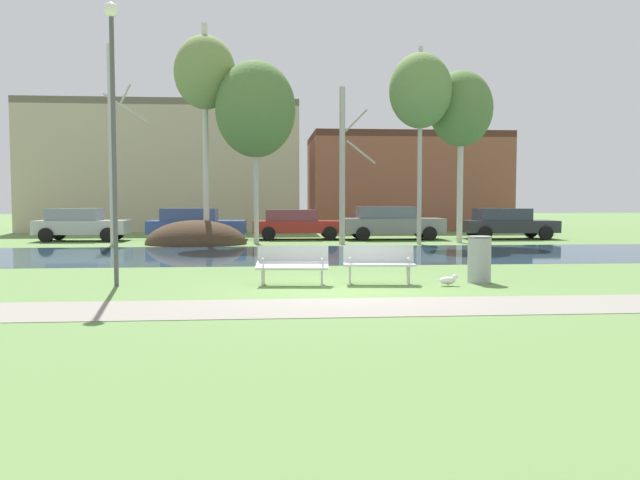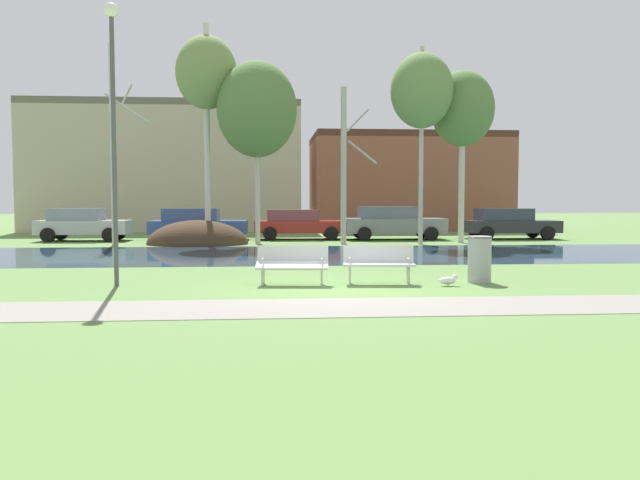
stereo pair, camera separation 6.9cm
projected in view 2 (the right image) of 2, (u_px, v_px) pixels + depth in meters
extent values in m
plane|color=#5B7F42|center=(310.00, 252.00, 23.51)|extent=(120.00, 120.00, 0.00)
cube|color=gray|center=(353.00, 307.00, 11.53)|extent=(60.00, 2.02, 0.01)
cube|color=#284256|center=(312.00, 254.00, 22.46)|extent=(80.00, 7.71, 0.01)
ellipsoid|color=#423021|center=(198.00, 244.00, 27.43)|extent=(4.25, 3.18, 2.05)
cube|color=silver|center=(292.00, 265.00, 14.41)|extent=(1.64, 0.63, 0.17)
cube|color=silver|center=(293.00, 254.00, 14.68)|extent=(1.60, 0.24, 0.40)
cube|color=silver|center=(263.00, 275.00, 14.50)|extent=(0.08, 0.43, 0.45)
cube|color=silver|center=(322.00, 275.00, 14.48)|extent=(0.08, 0.43, 0.45)
cylinder|color=silver|center=(263.00, 259.00, 14.44)|extent=(0.07, 0.28, 0.04)
cylinder|color=silver|center=(322.00, 259.00, 14.41)|extent=(0.07, 0.28, 0.04)
cube|color=silver|center=(379.00, 265.00, 14.57)|extent=(1.64, 0.63, 0.05)
cube|color=silver|center=(378.00, 254.00, 14.83)|extent=(1.60, 0.24, 0.40)
cube|color=silver|center=(350.00, 274.00, 14.65)|extent=(0.08, 0.43, 0.45)
cube|color=silver|center=(408.00, 274.00, 14.63)|extent=(0.08, 0.43, 0.45)
cylinder|color=silver|center=(350.00, 258.00, 14.59)|extent=(0.07, 0.28, 0.04)
cylinder|color=silver|center=(408.00, 258.00, 14.56)|extent=(0.07, 0.28, 0.04)
cylinder|color=#999B9E|center=(479.00, 259.00, 14.92)|extent=(0.53, 0.53, 1.07)
torus|color=#5B5D5E|center=(480.00, 237.00, 14.89)|extent=(0.56, 0.56, 0.04)
ellipsoid|color=white|center=(447.00, 281.00, 14.33)|extent=(0.37, 0.17, 0.17)
sphere|color=white|center=(455.00, 277.00, 14.33)|extent=(0.12, 0.12, 0.12)
cone|color=gold|center=(458.00, 277.00, 14.34)|extent=(0.06, 0.04, 0.04)
cylinder|color=gold|center=(449.00, 284.00, 14.30)|extent=(0.01, 0.01, 0.10)
cylinder|color=gold|center=(448.00, 284.00, 14.37)|extent=(0.01, 0.01, 0.10)
cylinder|color=#4C4C51|center=(114.00, 153.00, 14.17)|extent=(0.10, 0.10, 5.83)
sphere|color=white|center=(111.00, 10.00, 13.97)|extent=(0.32, 0.32, 0.32)
cylinder|color=beige|center=(113.00, 145.00, 26.60)|extent=(0.25, 0.25, 8.20)
cylinder|color=beige|center=(127.00, 94.00, 26.85)|extent=(0.69, 0.95, 0.74)
cylinder|color=beige|center=(127.00, 109.00, 25.79)|extent=(1.50, 1.46, 1.04)
cylinder|color=beige|center=(207.00, 134.00, 27.81)|extent=(0.25, 0.25, 9.35)
ellipsoid|color=olive|center=(206.00, 72.00, 27.64)|extent=(2.60, 2.60, 3.12)
cylinder|color=beige|center=(257.00, 158.00, 27.55)|extent=(0.22, 0.22, 7.30)
ellipsoid|color=#567A3D|center=(257.00, 109.00, 27.42)|extent=(3.38, 3.38, 4.06)
cylinder|color=#BCB7A8|center=(344.00, 166.00, 27.15)|extent=(0.24, 0.24, 6.56)
cylinder|color=#BCB7A8|center=(357.00, 121.00, 27.50)|extent=(0.84, 1.17, 0.85)
cylinder|color=#BCB7A8|center=(363.00, 152.00, 26.45)|extent=(1.41, 1.37, 0.87)
cylinder|color=#BCB7A8|center=(421.00, 146.00, 27.16)|extent=(0.19, 0.19, 8.23)
ellipsoid|color=#668947|center=(422.00, 90.00, 27.02)|extent=(2.60, 2.60, 3.13)
cylinder|color=beige|center=(462.00, 157.00, 28.13)|extent=(0.26, 0.26, 7.44)
ellipsoid|color=#567A3D|center=(463.00, 109.00, 28.00)|extent=(2.72, 2.72, 3.26)
cube|color=#B2B5BC|center=(84.00, 227.00, 29.52)|extent=(4.06, 1.78, 0.62)
cube|color=gray|center=(77.00, 214.00, 29.47)|extent=(2.28, 1.55, 0.54)
cylinder|color=black|center=(119.00, 233.00, 30.48)|extent=(0.64, 0.23, 0.64)
cylinder|color=black|center=(109.00, 235.00, 28.77)|extent=(0.64, 0.23, 0.64)
cylinder|color=black|center=(61.00, 233.00, 30.32)|extent=(0.64, 0.23, 0.64)
cylinder|color=black|center=(48.00, 235.00, 28.60)|extent=(0.64, 0.23, 0.64)
cube|color=#2D4793|center=(199.00, 227.00, 30.15)|extent=(4.47, 1.96, 0.59)
cube|color=#32457F|center=(191.00, 214.00, 30.09)|extent=(2.51, 1.70, 0.57)
cylinder|color=black|center=(232.00, 232.00, 31.20)|extent=(0.64, 0.23, 0.64)
cylinder|color=black|center=(229.00, 234.00, 29.32)|extent=(0.64, 0.23, 0.64)
cylinder|color=black|center=(171.00, 232.00, 31.02)|extent=(0.64, 0.23, 0.64)
cylinder|color=black|center=(164.00, 234.00, 29.13)|extent=(0.64, 0.23, 0.64)
cube|color=maroon|center=(300.00, 227.00, 30.69)|extent=(4.31, 1.77, 0.56)
cube|color=brown|center=(293.00, 215.00, 30.63)|extent=(2.42, 1.53, 0.52)
cylinder|color=black|center=(329.00, 232.00, 31.64)|extent=(0.64, 0.23, 0.64)
cylinder|color=black|center=(331.00, 233.00, 29.95)|extent=(0.64, 0.23, 0.64)
cylinder|color=black|center=(271.00, 232.00, 31.47)|extent=(0.64, 0.23, 0.64)
cylinder|color=black|center=(270.00, 234.00, 29.77)|extent=(0.64, 0.23, 0.64)
cube|color=slate|center=(394.00, 225.00, 30.58)|extent=(4.70, 1.97, 0.68)
cube|color=slate|center=(387.00, 212.00, 30.51)|extent=(2.64, 1.71, 0.56)
cylinder|color=black|center=(422.00, 232.00, 31.64)|extent=(0.64, 0.23, 0.64)
cylinder|color=black|center=(431.00, 234.00, 29.75)|extent=(0.64, 0.23, 0.64)
cylinder|color=black|center=(359.00, 232.00, 31.44)|extent=(0.64, 0.23, 0.64)
cylinder|color=black|center=(364.00, 234.00, 29.56)|extent=(0.64, 0.23, 0.64)
cube|color=#282B30|center=(510.00, 226.00, 30.97)|extent=(4.40, 1.89, 0.57)
cube|color=#2F3648|center=(504.00, 214.00, 30.91)|extent=(2.47, 1.64, 0.57)
cylinder|color=black|center=(533.00, 231.00, 31.98)|extent=(0.64, 0.23, 0.64)
cylinder|color=black|center=(548.00, 233.00, 30.17)|extent=(0.64, 0.23, 0.64)
cylinder|color=black|center=(475.00, 231.00, 31.80)|extent=(0.64, 0.23, 0.64)
cylinder|color=black|center=(487.00, 233.00, 29.99)|extent=(0.64, 0.23, 0.64)
cube|color=#BCAD8E|center=(168.00, 171.00, 40.01)|extent=(16.12, 6.27, 7.24)
cube|color=#675F4E|center=(167.00, 108.00, 39.77)|extent=(16.12, 6.27, 0.40)
cube|color=brown|center=(405.00, 186.00, 41.60)|extent=(11.82, 7.87, 5.52)
cube|color=#4E2C21|center=(405.00, 139.00, 41.41)|extent=(11.82, 7.87, 0.40)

